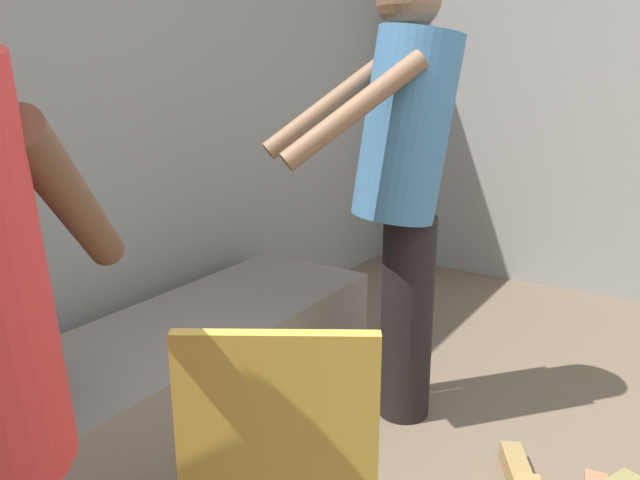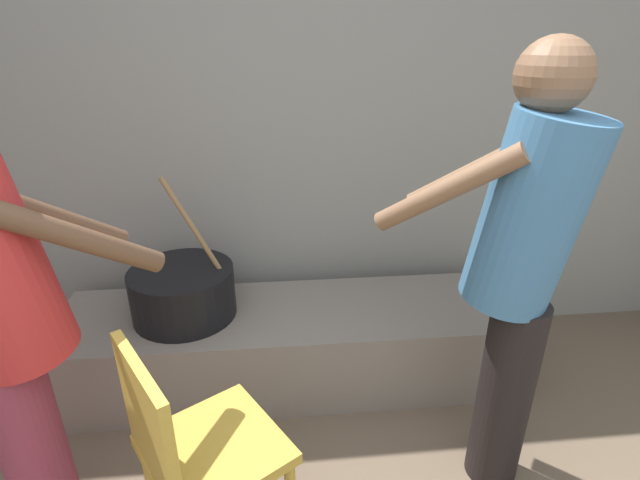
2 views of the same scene
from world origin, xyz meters
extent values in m
cube|color=gray|center=(0.00, 2.31, 1.23)|extent=(5.57, 0.20, 2.45)
cube|color=slate|center=(-0.04, 1.79, 0.21)|extent=(2.30, 0.60, 0.41)
cylinder|color=black|center=(-0.56, 1.81, 0.53)|extent=(0.49, 0.49, 0.24)
cylinder|color=#937047|center=(-0.47, 1.81, 0.86)|extent=(0.25, 0.03, 0.51)
cylinder|color=#8C3347|center=(-0.94, 1.04, 0.37)|extent=(0.20, 0.20, 0.75)
cylinder|color=brown|center=(-0.65, 1.11, 1.12)|extent=(0.40, 0.35, 0.35)
cylinder|color=brown|center=(-0.83, 1.31, 1.12)|extent=(0.40, 0.35, 0.35)
cylinder|color=black|center=(0.75, 1.12, 0.40)|extent=(0.20, 0.20, 0.81)
cylinder|color=teal|center=(0.72, 1.14, 1.13)|extent=(0.49, 0.48, 0.69)
sphere|color=brown|center=(0.72, 1.15, 1.56)|extent=(0.22, 0.22, 0.22)
cylinder|color=brown|center=(0.63, 1.40, 1.20)|extent=(0.42, 0.37, 0.37)
cylinder|color=brown|center=(0.45, 1.20, 1.20)|extent=(0.42, 0.37, 0.37)
cylinder|color=gold|center=(-0.27, 1.15, 0.22)|extent=(0.04, 0.04, 0.44)
cube|color=gold|center=(-0.32, 0.92, 0.46)|extent=(0.55, 0.55, 0.04)
cube|color=gold|center=(-0.47, 0.82, 0.68)|extent=(0.23, 0.34, 0.40)
camera|label=1|loc=(-1.28, 0.20, 1.34)|focal=34.68mm
camera|label=2|loc=(-0.09, -0.20, 1.66)|focal=26.15mm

